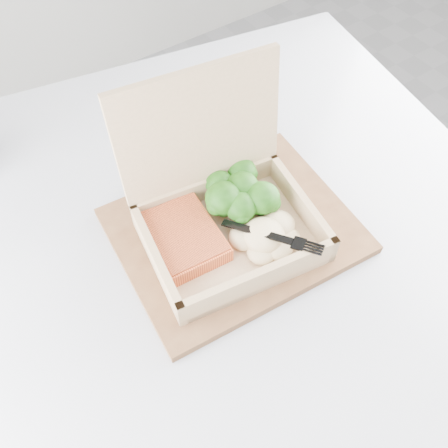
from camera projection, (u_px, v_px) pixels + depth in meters
cafe_table at (220, 306)px, 0.85m from camera, size 1.02×1.02×0.76m
serving_tray at (234, 230)px, 0.70m from camera, size 0.34×0.28×0.01m
takeout_container at (221, 201)px, 0.65m from camera, size 0.25×0.23×0.21m
salmon_fillet at (183, 237)px, 0.66m from camera, size 0.10×0.12×0.02m
broccoli_pile at (242, 193)px, 0.69m from camera, size 0.11×0.11×0.04m
mashed_potatoes at (264, 235)px, 0.65m from camera, size 0.09×0.08×0.03m
plastic_fork at (244, 227)px, 0.64m from camera, size 0.09×0.13×0.01m
receipt at (200, 151)px, 0.80m from camera, size 0.12×0.16×0.00m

